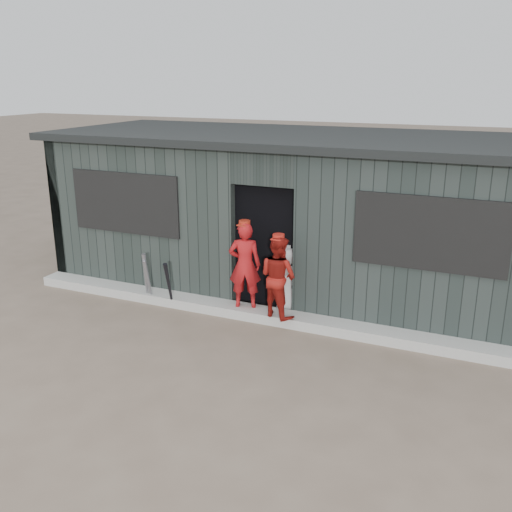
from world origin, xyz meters
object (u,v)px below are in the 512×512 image
at_px(bat_mid, 149,282).
at_px(player_red_right, 278,276).
at_px(player_red_left, 245,265).
at_px(bat_left, 146,278).
at_px(player_grey_back, 290,279).
at_px(dugout, 295,213).
at_px(bat_right, 169,286).

relative_size(bat_mid, player_red_right, 0.61).
bearing_deg(player_red_left, bat_left, -13.95).
xyz_separation_m(bat_left, player_red_right, (2.27, 0.02, 0.34)).
bearing_deg(bat_mid, bat_left, 154.42).
relative_size(player_red_left, player_grey_back, 1.22).
distance_m(bat_mid, player_red_right, 2.24).
xyz_separation_m(player_red_right, dugout, (-0.38, 1.78, 0.53)).
distance_m(bat_left, dugout, 2.75).
bearing_deg(player_grey_back, player_red_right, 85.25).
xyz_separation_m(player_red_left, dugout, (0.21, 1.64, 0.47)).
relative_size(player_red_right, dugout, 0.15).
height_order(bat_left, player_grey_back, player_grey_back).
distance_m(bat_right, player_red_left, 1.27).
height_order(player_grey_back, dugout, dugout).
relative_size(bat_right, player_red_right, 0.69).
height_order(player_red_right, player_grey_back, player_red_right).
distance_m(player_red_left, player_grey_back, 0.74).
distance_m(bat_mid, bat_right, 0.46).
xyz_separation_m(player_red_left, player_red_right, (0.59, -0.13, -0.06)).
xyz_separation_m(bat_right, dugout, (1.38, 1.93, 0.88)).
bearing_deg(bat_mid, player_grey_back, 13.99).
bearing_deg(player_red_right, bat_left, 22.73).
height_order(player_red_left, player_grey_back, player_red_left).
height_order(bat_mid, bat_right, bat_right).
xyz_separation_m(bat_mid, bat_right, (0.45, -0.10, 0.04)).
height_order(bat_right, dugout, dugout).
bearing_deg(bat_right, bat_left, 165.19).
bearing_deg(player_red_right, player_grey_back, -67.67).
height_order(bat_left, player_red_right, player_red_right).
distance_m(player_red_right, dugout, 1.89).
bearing_deg(player_red_right, dugout, -55.67).
bearing_deg(player_red_left, dugout, -116.28).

